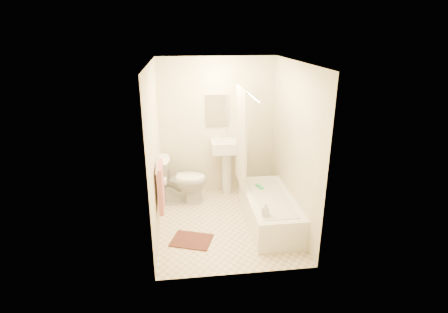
{
  "coord_description": "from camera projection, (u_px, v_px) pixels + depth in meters",
  "views": [
    {
      "loc": [
        -0.61,
        -4.66,
        2.81
      ],
      "look_at": [
        0.0,
        0.25,
        1.0
      ],
      "focal_mm": 28.0,
      "sensor_mm": 36.0,
      "label": 1
    }
  ],
  "objects": [
    {
      "name": "floor",
      "position": [
        226.0,
        223.0,
        5.38
      ],
      "size": [
        2.4,
        2.4,
        0.0
      ],
      "primitive_type": "plane",
      "color": "beige",
      "rests_on": "ground"
    },
    {
      "name": "soap_bottle",
      "position": [
        265.0,
        209.0,
        4.67
      ],
      "size": [
        0.11,
        0.11,
        0.21
      ],
      "primitive_type": "imported",
      "rotation": [
        0.0,
        0.0,
        -0.15
      ],
      "color": "white",
      "rests_on": "bathtub"
    },
    {
      "name": "toilet_paper",
      "position": [
        163.0,
        181.0,
        5.14
      ],
      "size": [
        0.11,
        0.12,
        0.12
      ],
      "primitive_type": "cylinder",
      "rotation": [
        0.0,
        1.57,
        0.0
      ],
      "color": "white",
      "rests_on": "wall_left"
    },
    {
      "name": "toilet",
      "position": [
        182.0,
        180.0,
        5.91
      ],
      "size": [
        0.85,
        0.52,
        0.81
      ],
      "primitive_type": "imported",
      "rotation": [
        0.0,
        0.0,
        1.5
      ],
      "color": "white",
      "rests_on": "floor"
    },
    {
      "name": "bath_mat",
      "position": [
        192.0,
        240.0,
        4.92
      ],
      "size": [
        0.65,
        0.57,
        0.02
      ],
      "primitive_type": "cube",
      "rotation": [
        0.0,
        0.0,
        -0.34
      ],
      "color": "#4C2419",
      "rests_on": "floor"
    },
    {
      "name": "wall_back",
      "position": [
        217.0,
        127.0,
        6.08
      ],
      "size": [
        2.0,
        0.02,
        2.4
      ],
      "primitive_type": "cube",
      "color": "beige",
      "rests_on": "ground"
    },
    {
      "name": "mirror",
      "position": [
        217.0,
        111.0,
        5.96
      ],
      "size": [
        0.4,
        0.03,
        0.55
      ],
      "primitive_type": "cube",
      "color": "white",
      "rests_on": "wall_back"
    },
    {
      "name": "wall_left",
      "position": [
        155.0,
        152.0,
        4.85
      ],
      "size": [
        0.02,
        2.4,
        2.4
      ],
      "primitive_type": "cube",
      "color": "beige",
      "rests_on": "ground"
    },
    {
      "name": "towel",
      "position": [
        161.0,
        187.0,
        4.77
      ],
      "size": [
        0.06,
        0.45,
        0.66
      ],
      "primitive_type": "cube",
      "color": "#CC7266",
      "rests_on": "towel_bar"
    },
    {
      "name": "ceiling",
      "position": [
        226.0,
        62.0,
        4.55
      ],
      "size": [
        2.4,
        2.4,
        0.0
      ],
      "primitive_type": "plane",
      "color": "white",
      "rests_on": "ground"
    },
    {
      "name": "scrub_brush",
      "position": [
        260.0,
        187.0,
        5.53
      ],
      "size": [
        0.11,
        0.19,
        0.04
      ],
      "primitive_type": "cube",
      "rotation": [
        0.0,
        0.0,
        0.31
      ],
      "color": "#2DB262",
      "rests_on": "bathtub"
    },
    {
      "name": "wall_right",
      "position": [
        294.0,
        147.0,
        5.08
      ],
      "size": [
        0.02,
        2.4,
        2.4
      ],
      "primitive_type": "cube",
      "color": "beige",
      "rests_on": "ground"
    },
    {
      "name": "shower_curtain",
      "position": [
        241.0,
        137.0,
        5.46
      ],
      "size": [
        0.04,
        0.8,
        1.55
      ],
      "primitive_type": "cube",
      "color": "silver",
      "rests_on": "curtain_rod"
    },
    {
      "name": "towel_bar",
      "position": [
        157.0,
        165.0,
        4.66
      ],
      "size": [
        0.02,
        0.6,
        0.02
      ],
      "primitive_type": "cylinder",
      "rotation": [
        1.57,
        0.0,
        0.0
      ],
      "color": "silver",
      "rests_on": "wall_left"
    },
    {
      "name": "curtain_rod",
      "position": [
        247.0,
        91.0,
        4.82
      ],
      "size": [
        0.03,
        1.7,
        0.03
      ],
      "primitive_type": "cylinder",
      "rotation": [
        1.57,
        0.0,
        0.0
      ],
      "color": "silver",
      "rests_on": "wall_back"
    },
    {
      "name": "sink",
      "position": [
        227.0,
        165.0,
        6.2
      ],
      "size": [
        0.56,
        0.45,
        1.09
      ],
      "primitive_type": null,
      "rotation": [
        0.0,
        0.0,
        -0.01
      ],
      "color": "silver",
      "rests_on": "floor"
    },
    {
      "name": "bathtub",
      "position": [
        269.0,
        210.0,
        5.32
      ],
      "size": [
        0.68,
        1.56,
        0.44
      ],
      "primitive_type": null,
      "color": "white",
      "rests_on": "floor"
    }
  ]
}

